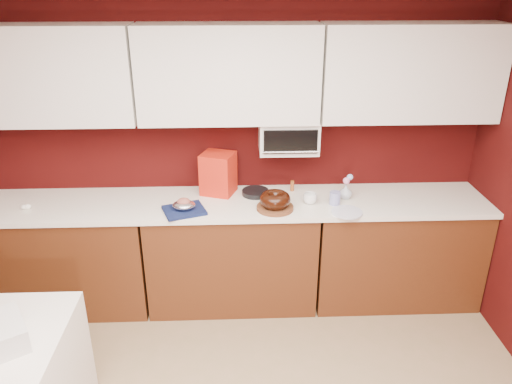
{
  "coord_description": "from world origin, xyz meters",
  "views": [
    {
      "loc": [
        0.05,
        -1.56,
        2.53
      ],
      "look_at": [
        0.19,
        1.84,
        1.02
      ],
      "focal_mm": 35.0,
      "sensor_mm": 36.0,
      "label": 1
    }
  ],
  "objects": [
    {
      "name": "toaster_oven_door",
      "position": [
        0.45,
        1.94,
        1.38
      ],
      "size": [
        0.4,
        0.02,
        0.18
      ],
      "primitive_type": "cube",
      "color": "black",
      "rests_on": "toaster_oven"
    },
    {
      "name": "upper_cabinet_right",
      "position": [
        1.33,
        2.08,
        1.85
      ],
      "size": [
        1.31,
        0.33,
        0.7
      ],
      "primitive_type": "cube",
      "color": "white",
      "rests_on": "wall_back"
    },
    {
      "name": "wall_back",
      "position": [
        0.0,
        2.25,
        1.25
      ],
      "size": [
        4.0,
        0.02,
        2.5
      ],
      "primitive_type": "cube",
      "color": "#370807",
      "rests_on": "floor"
    },
    {
      "name": "cake_base",
      "position": [
        0.33,
        1.79,
        0.91
      ],
      "size": [
        0.33,
        0.33,
        0.03
      ],
      "primitive_type": "cylinder",
      "rotation": [
        0.0,
        0.0,
        -0.24
      ],
      "color": "brown",
      "rests_on": "countertop"
    },
    {
      "name": "base_cabinet_center",
      "position": [
        0.0,
        1.94,
        0.43
      ],
      "size": [
        1.31,
        0.58,
        0.86
      ],
      "primitive_type": "cube",
      "color": "#552811",
      "rests_on": "floor"
    },
    {
      "name": "amber_bottle",
      "position": [
        0.49,
        2.12,
        0.94
      ],
      "size": [
        0.04,
        0.04,
        0.09
      ],
      "primitive_type": "cylinder",
      "rotation": [
        0.0,
        0.0,
        0.36
      ],
      "color": "brown",
      "rests_on": "countertop"
    },
    {
      "name": "base_cabinet_right",
      "position": [
        1.33,
        1.94,
        0.43
      ],
      "size": [
        1.31,
        0.58,
        0.86
      ],
      "primitive_type": "cube",
      "color": "#552811",
      "rests_on": "floor"
    },
    {
      "name": "egg_left",
      "position": [
        -1.55,
        1.86,
        0.92
      ],
      "size": [
        0.05,
        0.04,
        0.04
      ],
      "primitive_type": "ellipsoid",
      "rotation": [
        0.0,
        0.0,
        -0.12
      ],
      "color": "silver",
      "rests_on": "countertop"
    },
    {
      "name": "upper_cabinet_center",
      "position": [
        0.0,
        2.08,
        1.85
      ],
      "size": [
        1.31,
        0.33,
        0.7
      ],
      "primitive_type": "cube",
      "color": "white",
      "rests_on": "wall_back"
    },
    {
      "name": "flower_vase",
      "position": [
        0.9,
        1.96,
        0.96
      ],
      "size": [
        0.09,
        0.09,
        0.13
      ],
      "primitive_type": "imported",
      "rotation": [
        0.0,
        0.0,
        -0.1
      ],
      "color": "#A8B3BF",
      "rests_on": "countertop"
    },
    {
      "name": "egg_right",
      "position": [
        -1.52,
        1.87,
        0.92
      ],
      "size": [
        0.06,
        0.05,
        0.04
      ],
      "primitive_type": "ellipsoid",
      "rotation": [
        0.0,
        0.0,
        0.22
      ],
      "color": "white",
      "rests_on": "countertop"
    },
    {
      "name": "china_plate",
      "position": [
        0.86,
        1.7,
        0.91
      ],
      "size": [
        0.26,
        0.26,
        0.01
      ],
      "primitive_type": "cylinder",
      "rotation": [
        0.0,
        0.0,
        0.13
      ],
      "color": "white",
      "rests_on": "countertop"
    },
    {
      "name": "countertop",
      "position": [
        0.0,
        1.94,
        0.88
      ],
      "size": [
        4.0,
        0.62,
        0.04
      ],
      "primitive_type": "cube",
      "color": "white",
      "rests_on": "base_cabinet_center"
    },
    {
      "name": "blue_jar",
      "position": [
        0.79,
        1.86,
        0.95
      ],
      "size": [
        0.11,
        0.11,
        0.1
      ],
      "primitive_type": "cylinder",
      "rotation": [
        0.0,
        0.0,
        0.32
      ],
      "color": "#1B2699",
      "rests_on": "countertop"
    },
    {
      "name": "dark_pan",
      "position": [
        0.19,
        2.06,
        0.92
      ],
      "size": [
        0.28,
        0.28,
        0.04
      ],
      "primitive_type": "cylinder",
      "rotation": [
        0.0,
        0.0,
        -0.39
      ],
      "color": "black",
      "rests_on": "countertop"
    },
    {
      "name": "navy_towel",
      "position": [
        -0.35,
        1.77,
        0.91
      ],
      "size": [
        0.36,
        0.33,
        0.02
      ],
      "primitive_type": "cube",
      "rotation": [
        0.0,
        0.0,
        0.34
      ],
      "color": "#121C44",
      "rests_on": "countertop"
    },
    {
      "name": "toaster_oven",
      "position": [
        0.45,
        2.1,
        1.38
      ],
      "size": [
        0.45,
        0.3,
        0.25
      ],
      "primitive_type": "cube",
      "color": "white",
      "rests_on": "upper_cabinet_center"
    },
    {
      "name": "flower_blue",
      "position": [
        0.93,
        1.98,
        1.07
      ],
      "size": [
        0.05,
        0.05,
        0.05
      ],
      "primitive_type": "sphere",
      "color": "#98BCF4",
      "rests_on": "flower_vase"
    },
    {
      "name": "pandoro_box",
      "position": [
        -0.1,
        2.11,
        1.07
      ],
      "size": [
        0.3,
        0.29,
        0.33
      ],
      "primitive_type": "cube",
      "rotation": [
        0.0,
        0.0,
        -0.35
      ],
      "color": "#AD0B13",
      "rests_on": "countertop"
    },
    {
      "name": "coffee_mug",
      "position": [
        0.6,
        1.88,
        0.95
      ],
      "size": [
        0.11,
        0.11,
        0.1
      ],
      "primitive_type": "imported",
      "rotation": [
        0.0,
        0.0,
        0.2
      ],
      "color": "white",
      "rests_on": "countertop"
    },
    {
      "name": "toaster_oven_handle",
      "position": [
        0.45,
        1.93,
        1.3
      ],
      "size": [
        0.42,
        0.02,
        0.02
      ],
      "primitive_type": "cylinder",
      "rotation": [
        0.0,
        1.57,
        0.0
      ],
      "color": "silver",
      "rests_on": "toaster_oven"
    },
    {
      "name": "upper_cabinet_left",
      "position": [
        -1.33,
        2.08,
        1.85
      ],
      "size": [
        1.31,
        0.33,
        0.7
      ],
      "primitive_type": "cube",
      "color": "white",
      "rests_on": "wall_back"
    },
    {
      "name": "base_cabinet_left",
      "position": [
        -1.33,
        1.94,
        0.43
      ],
      "size": [
        1.31,
        0.58,
        0.86
      ],
      "primitive_type": "cube",
      "color": "#552811",
      "rests_on": "floor"
    },
    {
      "name": "flower_pink",
      "position": [
        0.9,
        1.96,
        1.05
      ],
      "size": [
        0.05,
        0.05,
        0.05
      ],
      "primitive_type": "sphere",
      "color": "pink",
      "rests_on": "flower_vase"
    },
    {
      "name": "foil_ham_nest",
      "position": [
        -0.35,
        1.77,
        0.96
      ],
      "size": [
        0.2,
        0.19,
        0.06
      ],
      "primitive_type": "ellipsoid",
      "rotation": [
        0.0,
        0.0,
        0.32
      ],
      "color": "silver",
      "rests_on": "navy_towel"
    },
    {
      "name": "roasted_ham",
      "position": [
        -0.35,
        1.77,
        0.98
      ],
      "size": [
        0.1,
        0.08,
        0.06
      ],
      "primitive_type": "ellipsoid",
      "rotation": [
        0.0,
        0.0,
        -0.03
      ],
      "color": "#A6584C",
      "rests_on": "foil_ham_nest"
    },
    {
      "name": "bundt_cake",
      "position": [
        0.33,
        1.79,
        0.98
      ],
      "size": [
        0.24,
        0.24,
        0.09
      ],
      "primitive_type": "torus",
      "rotation": [
        0.0,
        0.0,
        0.04
      ],
      "color": "black",
      "rests_on": "cake_base"
    }
  ]
}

